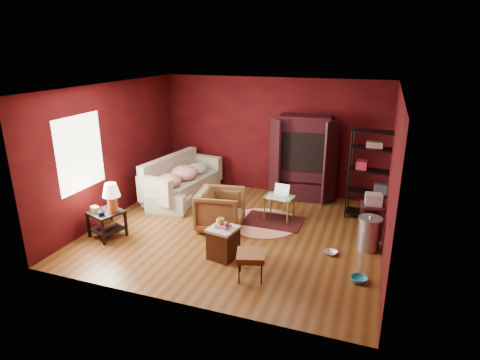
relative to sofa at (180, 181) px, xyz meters
The scene contains 18 objects.
room 2.41m from the sofa, 33.60° to the right, with size 5.54×5.04×2.84m.
sofa is the anchor object (origin of this frame).
armchair 1.96m from the sofa, 38.10° to the right, with size 0.86×0.81×0.89m, color black.
pet_bowl_steel 4.09m from the sofa, 22.28° to the right, with size 0.23×0.06×0.23m, color silver.
pet_bowl_turquoise 4.88m from the sofa, 27.88° to the right, with size 0.26×0.08×0.26m, color teal.
vase 2.48m from the sofa, 97.47° to the right, with size 0.14×0.14×0.14m, color #0D1045.
mug 3.03m from the sofa, 48.98° to the right, with size 0.13×0.10×0.13m, color #FEE47C.
side_table 2.28m from the sofa, 97.38° to the right, with size 0.70×0.70×1.09m.
sofa_cushions 0.03m from the sofa, 32.02° to the right, with size 1.19×2.33×0.93m.
hamper 3.06m from the sofa, 48.35° to the right, with size 0.54×0.54×0.65m.
footstool 3.83m from the sofa, 45.65° to the right, with size 0.53×0.53×0.44m.
rug_round 2.42m from the sofa, 16.37° to the right, with size 1.82×1.82×0.01m.
rug_oriental 2.55m from the sofa, 12.76° to the right, with size 1.22×0.82×0.01m.
laptop_desk 2.56m from the sofa, ahead, with size 0.65×0.53×0.74m.
tv_armoire 2.97m from the sofa, 19.97° to the left, with size 1.56×0.94×1.99m.
wire_shelving 4.36m from the sofa, ahead, with size 0.95×0.47×1.89m.
small_stand 4.43m from the sofa, ahead, with size 0.48×0.48×0.87m.
trash_can 4.52m from the sofa, 14.45° to the right, with size 0.48×0.48×0.66m.
Camera 1 is at (2.50, -6.79, 3.50)m, focal length 30.00 mm.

